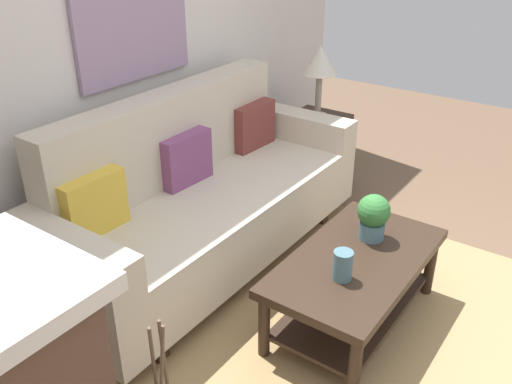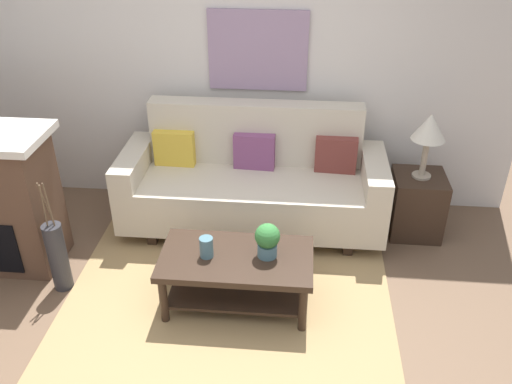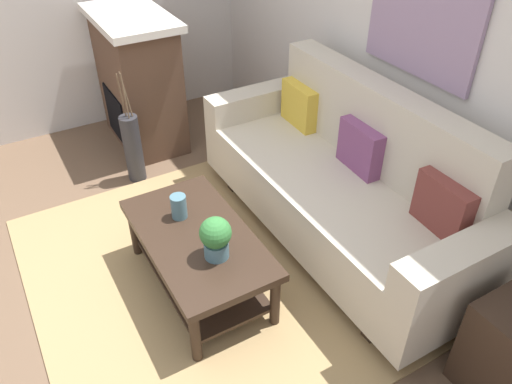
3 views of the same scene
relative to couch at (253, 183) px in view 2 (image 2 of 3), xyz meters
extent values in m
plane|color=brown|center=(-0.09, -1.48, -0.43)|extent=(8.87, 8.87, 0.00)
cube|color=silver|center=(-0.09, 0.54, 0.92)|extent=(4.87, 0.10, 2.70)
cube|color=#A38456|center=(-0.09, -0.98, -0.43)|extent=(2.45, 2.17, 0.01)
cube|color=beige|center=(0.00, -0.06, -0.11)|extent=(1.88, 0.84, 0.40)
cube|color=beige|center=(0.00, 0.26, 0.37)|extent=(1.88, 0.20, 0.56)
cube|color=beige|center=(-1.04, -0.06, -0.01)|extent=(0.20, 0.84, 0.60)
cube|color=beige|center=(1.04, -0.06, -0.01)|extent=(0.20, 0.84, 0.60)
cube|color=#332319|center=(-0.84, -0.06, -0.37)|extent=(0.08, 0.74, 0.12)
cube|color=#332319|center=(0.84, -0.06, -0.37)|extent=(0.08, 0.74, 0.12)
cube|color=gold|center=(-0.71, 0.13, 0.25)|extent=(0.36, 0.13, 0.32)
cube|color=#7A4270|center=(0.00, 0.13, 0.25)|extent=(0.37, 0.14, 0.32)
cube|color=brown|center=(0.71, 0.13, 0.25)|extent=(0.37, 0.14, 0.32)
cube|color=#332319|center=(-0.02, -1.07, -0.03)|extent=(1.10, 0.60, 0.05)
cube|color=#332319|center=(-0.02, -1.07, -0.31)|extent=(0.98, 0.50, 0.02)
cylinder|color=#332319|center=(-0.51, -1.32, -0.24)|extent=(0.06, 0.06, 0.38)
cylinder|color=#332319|center=(0.47, -1.32, -0.24)|extent=(0.06, 0.06, 0.38)
cylinder|color=#332319|center=(-0.51, -0.82, -0.24)|extent=(0.06, 0.06, 0.38)
cylinder|color=#332319|center=(0.47, -0.82, -0.24)|extent=(0.06, 0.06, 0.38)
cylinder|color=slate|center=(-0.23, -1.09, 0.08)|extent=(0.10, 0.10, 0.15)
cylinder|color=slate|center=(0.20, -1.04, 0.05)|extent=(0.14, 0.14, 0.10)
sphere|color=#357B39|center=(0.20, -1.04, 0.17)|extent=(0.18, 0.18, 0.18)
cube|color=#332319|center=(1.44, 0.01, -0.15)|extent=(0.44, 0.44, 0.56)
cylinder|color=gray|center=(1.44, 0.01, 0.14)|extent=(0.16, 0.16, 0.02)
cylinder|color=gray|center=(1.44, 0.01, 0.30)|extent=(0.05, 0.05, 0.35)
cone|color=beige|center=(1.44, 0.01, 0.59)|extent=(0.28, 0.28, 0.22)
cylinder|color=#2D2D33|center=(-1.39, -1.02, -0.15)|extent=(0.14, 0.14, 0.57)
cylinder|color=brown|center=(-1.37, -1.02, 0.32)|extent=(0.03, 0.02, 0.36)
cylinder|color=brown|center=(-1.40, -1.00, 0.32)|extent=(0.05, 0.05, 0.36)
cylinder|color=brown|center=(-1.40, -1.03, 0.32)|extent=(0.03, 0.04, 0.36)
cube|color=gray|center=(0.00, 0.47, 1.04)|extent=(0.86, 0.03, 0.69)
camera|label=1|loc=(-2.27, -2.02, 1.62)|focal=38.64mm
camera|label=2|loc=(0.41, -4.17, 2.38)|focal=38.29mm
camera|label=3|loc=(2.10, -1.88, 1.97)|focal=35.13mm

